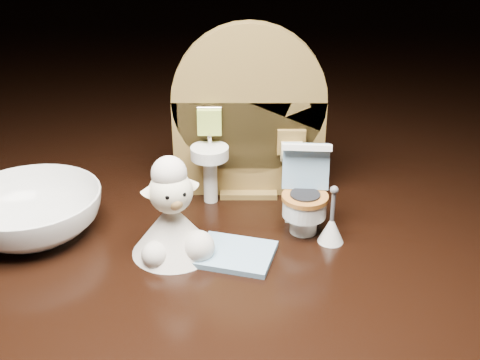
% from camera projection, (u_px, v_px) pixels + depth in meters
% --- Properties ---
extents(backdrop_panel, '(0.13, 0.05, 0.15)m').
position_uv_depth(backdrop_panel, '(248.00, 123.00, 0.51)').
color(backdrop_panel, brown).
rests_on(backdrop_panel, ground).
extents(toy_toilet, '(0.04, 0.05, 0.07)m').
position_uv_depth(toy_toilet, '(304.00, 198.00, 0.47)').
color(toy_toilet, white).
rests_on(toy_toilet, ground).
extents(bath_mat, '(0.07, 0.06, 0.00)m').
position_uv_depth(bath_mat, '(235.00, 254.00, 0.45)').
color(bath_mat, '#779FBE').
rests_on(bath_mat, ground).
extents(toilet_brush, '(0.02, 0.02, 0.05)m').
position_uv_depth(toilet_brush, '(331.00, 227.00, 0.46)').
color(toilet_brush, white).
rests_on(toilet_brush, ground).
extents(plush_lamb, '(0.06, 0.06, 0.08)m').
position_uv_depth(plush_lamb, '(173.00, 221.00, 0.44)').
color(plush_lamb, beige).
rests_on(plush_lamb, ground).
extents(ceramic_bowl, '(0.13, 0.13, 0.03)m').
position_uv_depth(ceramic_bowl, '(31.00, 213.00, 0.47)').
color(ceramic_bowl, white).
rests_on(ceramic_bowl, ground).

